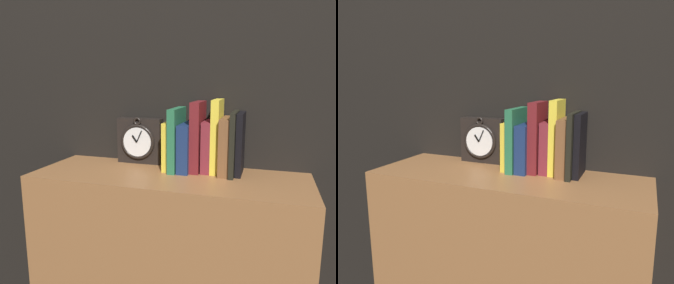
% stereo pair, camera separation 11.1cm
% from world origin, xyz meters
% --- Properties ---
extents(wall_back, '(6.00, 0.05, 2.60)m').
position_xyz_m(wall_back, '(0.00, 0.19, 1.30)').
color(wall_back, black).
rests_on(wall_back, ground_plane).
extents(clock, '(0.18, 0.06, 0.18)m').
position_xyz_m(clock, '(-0.16, 0.13, 0.98)').
color(clock, black).
rests_on(clock, bookshelf).
extents(book_slot0_yellow, '(0.03, 0.14, 0.17)m').
position_xyz_m(book_slot0_yellow, '(-0.02, 0.09, 0.98)').
color(book_slot0_yellow, yellow).
rests_on(book_slot0_yellow, bookshelf).
extents(book_slot1_green, '(0.03, 0.16, 0.23)m').
position_xyz_m(book_slot1_green, '(0.01, 0.08, 1.01)').
color(book_slot1_green, '#246742').
rests_on(book_slot1_green, bookshelf).
extents(book_slot2_navy, '(0.04, 0.15, 0.17)m').
position_xyz_m(book_slot2_navy, '(0.05, 0.08, 0.98)').
color(book_slot2_navy, navy).
rests_on(book_slot2_navy, bookshelf).
extents(book_slot3_maroon, '(0.03, 0.13, 0.25)m').
position_xyz_m(book_slot3_maroon, '(0.08, 0.09, 1.02)').
color(book_slot3_maroon, maroon).
rests_on(book_slot3_maroon, bookshelf).
extents(book_slot4_maroon, '(0.03, 0.12, 0.18)m').
position_xyz_m(book_slot4_maroon, '(0.12, 0.10, 0.99)').
color(book_slot4_maroon, maroon).
rests_on(book_slot4_maroon, bookshelf).
extents(book_slot5_yellow, '(0.03, 0.12, 0.26)m').
position_xyz_m(book_slot5_yellow, '(0.15, 0.09, 1.02)').
color(book_slot5_yellow, yellow).
rests_on(book_slot5_yellow, bookshelf).
extents(book_slot6_brown, '(0.04, 0.15, 0.20)m').
position_xyz_m(book_slot6_brown, '(0.19, 0.08, 0.99)').
color(book_slot6_brown, brown).
rests_on(book_slot6_brown, bookshelf).
extents(book_slot7_black, '(0.02, 0.16, 0.22)m').
position_xyz_m(book_slot7_black, '(0.21, 0.08, 1.00)').
color(book_slot7_black, black).
rests_on(book_slot7_black, bookshelf).
extents(book_slot8_black, '(0.02, 0.13, 0.21)m').
position_xyz_m(book_slot8_black, '(0.23, 0.09, 1.00)').
color(book_slot8_black, black).
rests_on(book_slot8_black, bookshelf).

